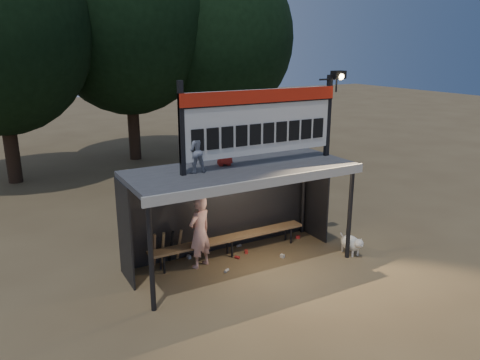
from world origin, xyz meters
TOP-DOWN VIEW (x-y plane):
  - ground at (0.00, 0.00)m, footprint 80.00×80.00m
  - player at (-0.85, 0.37)m, footprint 0.71×0.59m
  - child_a at (-1.06, 0.06)m, footprint 0.49×0.39m
  - child_b at (-0.23, 0.32)m, footprint 0.51×0.37m
  - dugout_shelter at (0.00, 0.24)m, footprint 5.10×2.08m
  - scoreboard_assembly at (0.56, -0.01)m, footprint 4.10×0.27m
  - bench at (0.00, 0.55)m, footprint 4.00×0.35m
  - tree_mid at (1.00, 11.50)m, footprint 7.22×7.22m
  - tree_right at (5.00, 10.50)m, footprint 6.08×6.08m
  - dog at (2.62, -0.80)m, footprint 0.36×0.81m
  - bats at (-1.48, 0.82)m, footprint 0.68×0.35m
  - litter at (0.38, 0.39)m, footprint 3.07×1.16m

SIDE VIEW (x-z plane):
  - ground at x=0.00m, z-range 0.00..0.00m
  - litter at x=0.38m, z-range 0.00..0.08m
  - dog at x=2.62m, z-range 0.03..0.53m
  - bats at x=-1.48m, z-range 0.01..0.85m
  - bench at x=0.00m, z-range 0.19..0.67m
  - player at x=-0.85m, z-range 0.00..1.67m
  - dugout_shelter at x=0.00m, z-range 0.69..3.01m
  - child_a at x=-1.06m, z-range 2.32..3.27m
  - child_b at x=-0.23m, z-range 2.32..3.29m
  - scoreboard_assembly at x=0.56m, z-range 2.33..4.32m
  - tree_right at x=5.00m, z-range 0.83..9.55m
  - tree_mid at x=1.00m, z-range 0.99..11.34m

